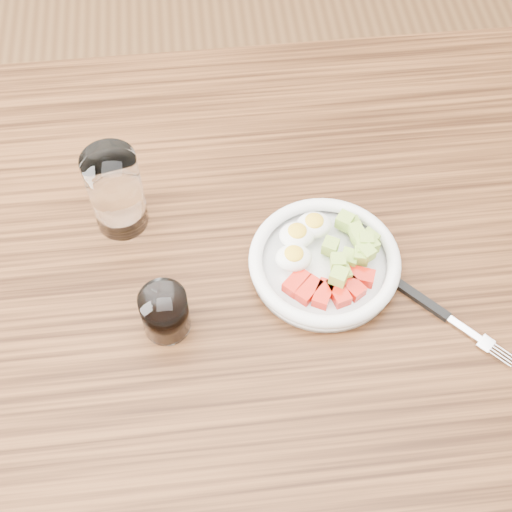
# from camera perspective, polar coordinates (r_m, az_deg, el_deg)

# --- Properties ---
(ground) EXTENTS (4.00, 4.00, 0.00)m
(ground) POSITION_cam_1_polar(r_m,az_deg,el_deg) (1.66, 0.39, -15.42)
(ground) COLOR brown
(ground) RESTS_ON ground
(dining_table) EXTENTS (1.50, 0.90, 0.77)m
(dining_table) POSITION_cam_1_polar(r_m,az_deg,el_deg) (1.04, 0.61, -4.31)
(dining_table) COLOR brown
(dining_table) RESTS_ON ground
(bowl) EXTENTS (0.20, 0.20, 0.05)m
(bowl) POSITION_cam_1_polar(r_m,az_deg,el_deg) (0.95, 5.47, -0.31)
(bowl) COLOR white
(bowl) RESTS_ON dining_table
(fork) EXTENTS (0.13, 0.14, 0.01)m
(fork) POSITION_cam_1_polar(r_m,az_deg,el_deg) (0.95, 14.20, -4.17)
(fork) COLOR black
(fork) RESTS_ON dining_table
(water_glass) EXTENTS (0.07, 0.07, 0.13)m
(water_glass) POSITION_cam_1_polar(r_m,az_deg,el_deg) (0.97, -11.16, 5.09)
(water_glass) COLOR white
(water_glass) RESTS_ON dining_table
(coffee_glass) EXTENTS (0.06, 0.06, 0.07)m
(coffee_glass) POSITION_cam_1_polar(r_m,az_deg,el_deg) (0.89, -7.30, -4.52)
(coffee_glass) COLOR white
(coffee_glass) RESTS_ON dining_table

